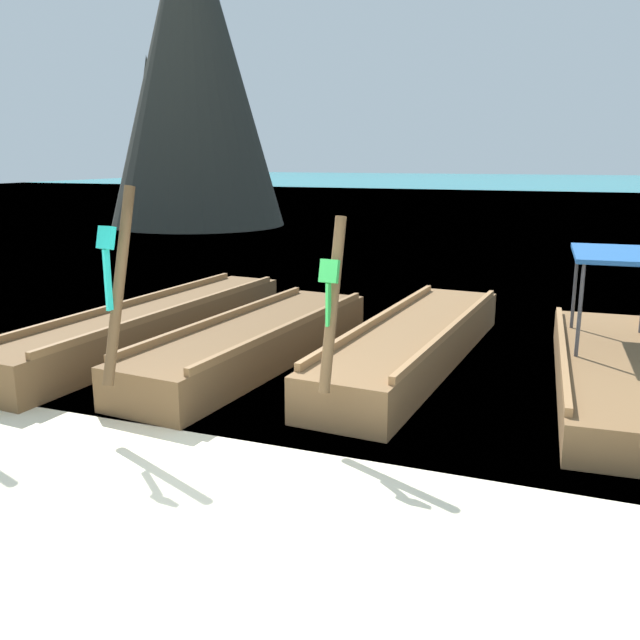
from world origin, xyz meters
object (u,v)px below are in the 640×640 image
(longtail_boat_turquoise_ribbon, at_px, (254,342))
(karst_rock, at_px, (190,66))
(longtail_boat_orange_ribbon, at_px, (613,368))
(longtail_boat_green_ribbon, at_px, (414,344))
(longtail_boat_red_ribbon, at_px, (152,326))

(longtail_boat_turquoise_ribbon, distance_m, karst_rock, 22.61)
(karst_rock, bearing_deg, longtail_boat_orange_ribbon, -46.17)
(longtail_boat_green_ribbon, bearing_deg, longtail_boat_turquoise_ribbon, -161.14)
(longtail_boat_turquoise_ribbon, xyz_separation_m, karst_rock, (-11.92, 18.10, 6.46))
(longtail_boat_red_ribbon, relative_size, longtail_boat_green_ribbon, 1.13)
(longtail_boat_red_ribbon, relative_size, karst_rock, 0.51)
(longtail_boat_green_ribbon, bearing_deg, karst_rock, 129.24)
(longtail_boat_red_ribbon, xyz_separation_m, longtail_boat_orange_ribbon, (6.93, 0.27, -0.01))
(longtail_boat_turquoise_ribbon, relative_size, karst_rock, 0.42)
(longtail_boat_green_ribbon, distance_m, karst_rock, 23.29)
(longtail_boat_turquoise_ribbon, height_order, karst_rock, karst_rock)
(longtail_boat_turquoise_ribbon, bearing_deg, longtail_boat_red_ribbon, 172.48)
(longtail_boat_green_ribbon, xyz_separation_m, longtail_boat_orange_ribbon, (2.71, -0.23, 0.00))
(longtail_boat_turquoise_ribbon, bearing_deg, longtail_boat_orange_ribbon, 6.20)
(longtail_boat_red_ribbon, height_order, longtail_boat_orange_ribbon, longtail_boat_red_ribbon)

